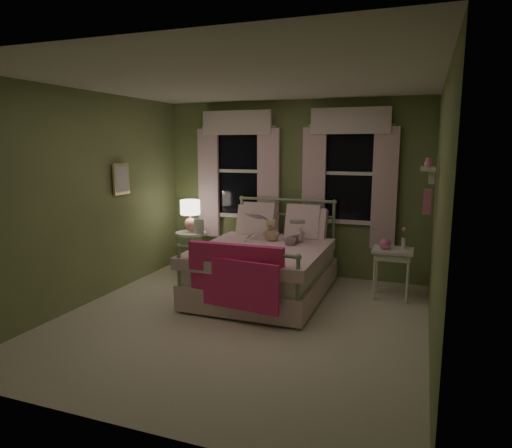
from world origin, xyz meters
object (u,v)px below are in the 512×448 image
at_px(child_left, 256,219).
at_px(nightstand_right, 393,256).
at_px(nightstand_left, 191,247).
at_px(bed, 265,266).
at_px(teddy_bear, 272,232).
at_px(table_lamp, 190,212).
at_px(child_right, 295,218).

height_order(child_left, nightstand_right, child_left).
distance_m(nightstand_left, nightstand_right, 2.95).
relative_size(bed, nightstand_left, 3.13).
distance_m(teddy_bear, nightstand_right, 1.60).
relative_size(teddy_bear, table_lamp, 0.69).
height_order(child_left, nightstand_left, child_left).
bearing_deg(teddy_bear, child_left, 150.50).
bearing_deg(nightstand_right, child_right, 179.62).
relative_size(child_right, nightstand_right, 1.26).
height_order(child_left, child_right, child_right).
bearing_deg(child_right, nightstand_right, 177.20).
height_order(nightstand_left, nightstand_right, same).
bearing_deg(nightstand_left, child_right, -3.42).
bearing_deg(teddy_bear, table_lamp, 169.38).
bearing_deg(table_lamp, bed, -20.76).
height_order(child_right, nightstand_right, child_right).
bearing_deg(bed, nightstand_right, 14.70).
bearing_deg(nightstand_left, teddy_bear, -10.62).
distance_m(nightstand_left, table_lamp, 0.54).
bearing_deg(child_left, child_right, -176.14).
distance_m(child_right, table_lamp, 1.66).
height_order(teddy_bear, nightstand_right, teddy_bear).
height_order(child_left, teddy_bear, child_left).
relative_size(child_right, nightstand_left, 1.24).
bearing_deg(nightstand_left, nightstand_right, -2.09).
distance_m(child_left, table_lamp, 1.10).
bearing_deg(bed, child_left, 123.60).
distance_m(bed, nightstand_left, 1.47).
bearing_deg(teddy_bear, nightstand_left, 169.38).
bearing_deg(child_right, bed, 53.98).
relative_size(teddy_bear, nightstand_left, 0.49).
xyz_separation_m(child_right, table_lamp, (-1.65, 0.10, -0.02)).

